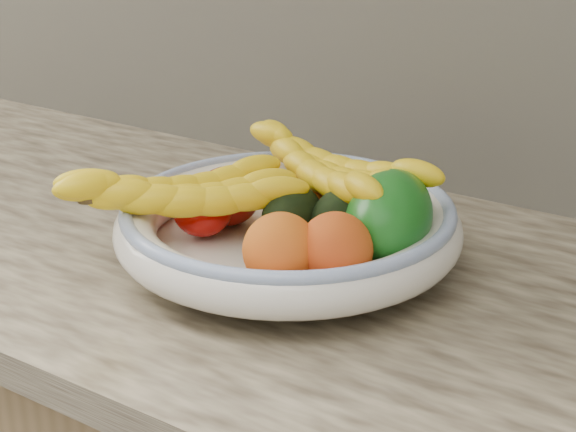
# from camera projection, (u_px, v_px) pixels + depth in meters

# --- Properties ---
(fruit_bowl) EXTENTS (0.39, 0.39, 0.08)m
(fruit_bowl) POSITION_uv_depth(u_px,v_px,m) (288.00, 225.00, 0.99)
(fruit_bowl) COLOR silver
(fruit_bowl) RESTS_ON kitchen_counter
(clementine_back_left) EXTENTS (0.06, 0.06, 0.05)m
(clementine_back_left) POSITION_uv_depth(u_px,v_px,m) (307.00, 191.00, 1.08)
(clementine_back_left) COLOR orange
(clementine_back_left) RESTS_ON fruit_bowl
(clementine_back_right) EXTENTS (0.06, 0.06, 0.04)m
(clementine_back_right) POSITION_uv_depth(u_px,v_px,m) (354.00, 195.00, 1.07)
(clementine_back_right) COLOR #E14804
(clementine_back_right) RESTS_ON fruit_bowl
(clementine_back_mid) EXTENTS (0.07, 0.07, 0.05)m
(clementine_back_mid) POSITION_uv_depth(u_px,v_px,m) (327.00, 202.00, 1.04)
(clementine_back_mid) COLOR #F26505
(clementine_back_mid) RESTS_ON fruit_bowl
(tomato_left) EXTENTS (0.10, 0.10, 0.07)m
(tomato_left) POSITION_uv_depth(u_px,v_px,m) (227.00, 196.00, 1.04)
(tomato_left) COLOR #A8140E
(tomato_left) RESTS_ON fruit_bowl
(tomato_near_left) EXTENTS (0.08, 0.08, 0.06)m
(tomato_near_left) POSITION_uv_depth(u_px,v_px,m) (202.00, 210.00, 1.00)
(tomato_near_left) COLOR #A90803
(tomato_near_left) RESTS_ON fruit_bowl
(avocado_center) EXTENTS (0.08, 0.10, 0.06)m
(avocado_center) POSITION_uv_depth(u_px,v_px,m) (292.00, 215.00, 0.98)
(avocado_center) COLOR black
(avocado_center) RESTS_ON fruit_bowl
(avocado_right) EXTENTS (0.12, 0.13, 0.08)m
(avocado_right) POSITION_uv_depth(u_px,v_px,m) (356.00, 216.00, 0.97)
(avocado_right) COLOR black
(avocado_right) RESTS_ON fruit_bowl
(green_mango) EXTENTS (0.16, 0.17, 0.12)m
(green_mango) POSITION_uv_depth(u_px,v_px,m) (389.00, 218.00, 0.94)
(green_mango) COLOR #105512
(green_mango) RESTS_ON fruit_bowl
(peach_front) EXTENTS (0.10, 0.10, 0.08)m
(peach_front) POSITION_uv_depth(u_px,v_px,m) (281.00, 250.00, 0.89)
(peach_front) COLOR orange
(peach_front) RESTS_ON fruit_bowl
(peach_right) EXTENTS (0.09, 0.09, 0.08)m
(peach_right) POSITION_uv_depth(u_px,v_px,m) (335.00, 249.00, 0.88)
(peach_right) COLOR orange
(peach_right) RESTS_ON fruit_bowl
(banana_bunch_back) EXTENTS (0.32, 0.21, 0.09)m
(banana_bunch_back) POSITION_uv_depth(u_px,v_px,m) (327.00, 176.00, 1.03)
(banana_bunch_back) COLOR yellow
(banana_bunch_back) RESTS_ON fruit_bowl
(banana_bunch_front) EXTENTS (0.26, 0.30, 0.08)m
(banana_bunch_front) POSITION_uv_depth(u_px,v_px,m) (181.00, 200.00, 0.97)
(banana_bunch_front) COLOR yellow
(banana_bunch_front) RESTS_ON fruit_bowl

